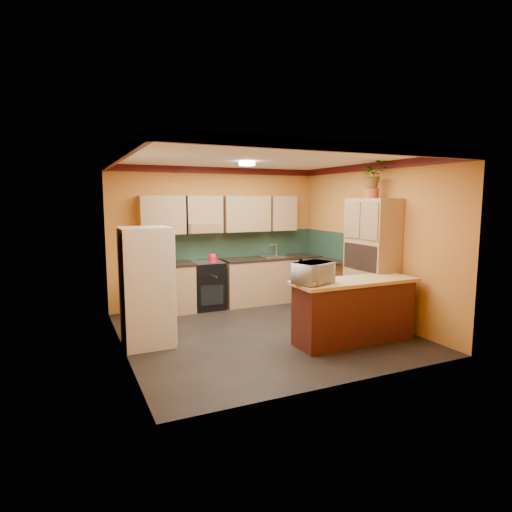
{
  "coord_description": "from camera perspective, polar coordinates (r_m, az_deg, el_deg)",
  "views": [
    {
      "loc": [
        -2.81,
        -5.89,
        2.09
      ],
      "look_at": [
        0.09,
        0.45,
        1.16
      ],
      "focal_mm": 30.0,
      "sensor_mm": 36.0,
      "label": 1
    }
  ],
  "objects": [
    {
      "name": "fern_pot",
      "position": [
        7.31,
        15.19,
        8.05
      ],
      "size": [
        0.22,
        0.22,
        0.16
      ],
      "primitive_type": "cylinder",
      "color": "#AB3E29",
      "rests_on": "pantry"
    },
    {
      "name": "base_cabinets_back",
      "position": [
        8.46,
        -2.5,
        -3.65
      ],
      "size": [
        3.65,
        0.6,
        0.88
      ],
      "primitive_type": "cube",
      "color": "tan",
      "rests_on": "ground"
    },
    {
      "name": "breakfast_bar",
      "position": [
        6.47,
        12.95,
        -7.35
      ],
      "size": [
        1.8,
        0.55,
        0.88
      ],
      "primitive_type": "cube",
      "color": "#501F12",
      "rests_on": "ground"
    },
    {
      "name": "countertop_right",
      "position": [
        8.31,
        9.42,
        -0.73
      ],
      "size": [
        0.62,
        0.8,
        0.04
      ],
      "primitive_type": "cube",
      "color": "black",
      "rests_on": "base_cabinets_right"
    },
    {
      "name": "kettle",
      "position": [
        8.14,
        -5.82,
        -0.13
      ],
      "size": [
        0.2,
        0.2,
        0.18
      ],
      "primitive_type": null,
      "rotation": [
        0.0,
        0.0,
        0.18
      ],
      "color": "red",
      "rests_on": "stove"
    },
    {
      "name": "bar_top",
      "position": [
        6.37,
        13.07,
        -3.3
      ],
      "size": [
        1.9,
        0.65,
        0.05
      ],
      "primitive_type": "cube",
      "color": "tan",
      "rests_on": "breakfast_bar"
    },
    {
      "name": "pantry",
      "position": [
        7.34,
        15.13,
        -0.8
      ],
      "size": [
        0.48,
        0.9,
        2.1
      ],
      "primitive_type": "cube",
      "color": "tan",
      "rests_on": "ground"
    },
    {
      "name": "sink",
      "position": [
        8.7,
        2.21,
        -0.03
      ],
      "size": [
        0.48,
        0.4,
        0.03
      ],
      "primitive_type": "cube",
      "color": "silver",
      "rests_on": "countertop_back"
    },
    {
      "name": "microwave",
      "position": [
        5.94,
        7.66,
        -2.25
      ],
      "size": [
        0.63,
        0.54,
        0.3
      ],
      "primitive_type": "imported",
      "rotation": [
        0.0,
        0.0,
        0.37
      ],
      "color": "white",
      "rests_on": "bar_top"
    },
    {
      "name": "room_shell",
      "position": [
        6.79,
        0.04,
        7.6
      ],
      "size": [
        4.24,
        4.24,
        2.72
      ],
      "color": "black",
      "rests_on": "ground"
    },
    {
      "name": "stove",
      "position": [
        8.25,
        -6.54,
        -3.88
      ],
      "size": [
        0.58,
        0.58,
        0.91
      ],
      "primitive_type": "cube",
      "color": "black",
      "rests_on": "ground"
    },
    {
      "name": "countertop_back",
      "position": [
        8.38,
        -2.52,
        -0.56
      ],
      "size": [
        3.65,
        0.62,
        0.04
      ],
      "primitive_type": "cube",
      "color": "black",
      "rests_on": "base_cabinets_back"
    },
    {
      "name": "fern",
      "position": [
        7.32,
        15.27,
        10.42
      ],
      "size": [
        0.43,
        0.38,
        0.44
      ],
      "primitive_type": "imported",
      "rotation": [
        0.0,
        0.0,
        -0.08
      ],
      "color": "tan",
      "rests_on": "fern_pot"
    },
    {
      "name": "fridge",
      "position": [
        6.28,
        -14.43,
        -4.01
      ],
      "size": [
        0.68,
        0.66,
        1.7
      ],
      "primitive_type": "cube",
      "color": "white",
      "rests_on": "ground"
    },
    {
      "name": "base_cabinets_right",
      "position": [
        8.38,
        9.35,
        -3.85
      ],
      "size": [
        0.6,
        0.8,
        0.88
      ],
      "primitive_type": "cube",
      "color": "tan",
      "rests_on": "ground"
    }
  ]
}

